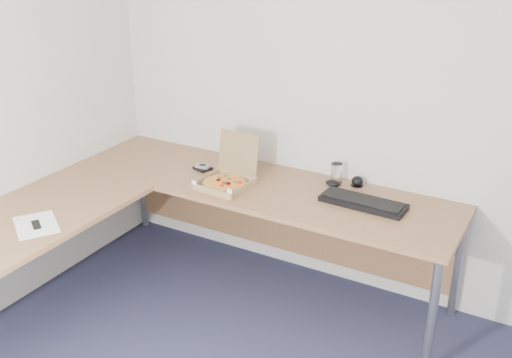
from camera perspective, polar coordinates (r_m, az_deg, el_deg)
The scene contains 10 objects.
room_shell at distance 2.23m, azimuth -6.19°, elevation -3.46°, with size 3.50×3.50×2.50m, color beige, non-canonical shape.
desk at distance 3.62m, azimuth -7.57°, elevation -2.25°, with size 2.50×2.20×0.73m.
pizza_box at distance 3.73m, azimuth -2.84°, elevation -0.12°, with size 0.29×0.34×0.30m.
drinking_glass at distance 3.80m, azimuth 7.58°, elevation 0.56°, with size 0.07×0.07×0.13m, color white.
keyboard at distance 3.54m, azimuth 10.07°, elevation -2.21°, with size 0.50×0.18×0.03m, color black.
mouse at distance 3.76m, azimuth 7.27°, elevation -0.40°, with size 0.10×0.06×0.03m, color black.
wallet at distance 4.00m, azimuth -5.04°, elevation 1.02°, with size 0.11×0.09×0.02m, color black.
phone at distance 3.98m, azimuth -5.06°, elevation 1.20°, with size 0.09×0.05×0.02m, color #B2B5BA.
paper_sheet at distance 3.48m, azimuth -20.00°, elevation -4.08°, with size 0.30×0.21×0.00m, color white.
dome_speaker at distance 3.78m, azimuth 9.52°, elevation -0.16°, with size 0.08×0.08×0.07m, color black.
Camera 1 is at (1.18, -1.60, 2.25)m, focal length 42.45 mm.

